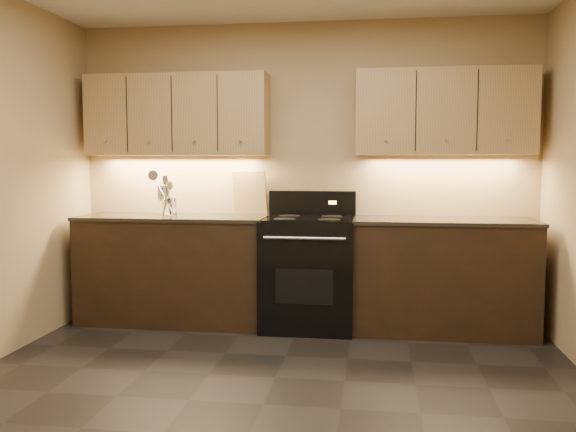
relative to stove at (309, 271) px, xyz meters
name	(u,v)px	position (x,y,z in m)	size (l,w,h in m)	color
floor	(263,404)	(-0.08, -1.68, -0.48)	(4.00, 4.00, 0.00)	black
wall_back	(304,172)	(-0.08, 0.32, 0.82)	(4.00, 0.04, 2.60)	tan
counter_left	(174,269)	(-1.18, 0.02, -0.01)	(1.62, 0.62, 0.93)	black
counter_right	(443,276)	(1.10, 0.02, -0.01)	(1.46, 0.62, 0.93)	black
stove	(309,271)	(0.00, 0.00, 0.00)	(0.76, 0.68, 1.14)	black
upper_cab_left	(177,115)	(-1.18, 0.17, 1.32)	(1.60, 0.30, 0.70)	tan
upper_cab_right	(444,112)	(1.10, 0.17, 1.32)	(1.44, 0.30, 0.70)	tan
outlet_plate	(162,192)	(-1.38, 0.31, 0.64)	(0.09, 0.01, 0.12)	#B2B5BA
utensil_crock	(170,207)	(-1.22, 0.05, 0.52)	(0.15, 0.15, 0.15)	white
cutting_board	(250,193)	(-0.56, 0.28, 0.64)	(0.31, 0.02, 0.39)	tan
wooden_spoon	(165,197)	(-1.26, 0.04, 0.61)	(0.06, 0.06, 0.28)	tan
black_turner	(170,195)	(-1.21, 0.04, 0.63)	(0.08, 0.08, 0.33)	black
steel_spatula	(172,194)	(-1.20, 0.06, 0.64)	(0.08, 0.08, 0.35)	silver
steel_skimmer	(173,190)	(-1.19, 0.03, 0.67)	(0.09, 0.09, 0.40)	silver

